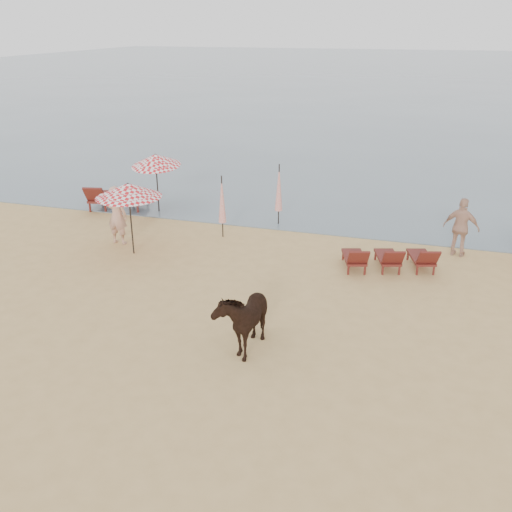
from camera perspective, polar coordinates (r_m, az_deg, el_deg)
The scene contains 11 objects.
ground at distance 10.97m, azimuth -7.79°, elevation -15.02°, with size 120.00×120.00×0.00m, color tan.
sea at distance 88.18m, azimuth 14.83°, elevation 17.41°, with size 160.00×140.00×0.06m, color #51606B.
lounger_cluster_left at distance 22.32m, azimuth -13.77°, elevation 5.79°, with size 2.31×2.25×0.70m.
lounger_cluster_right at distance 16.72m, azimuth 13.18°, elevation -0.15°, with size 2.83×2.13×0.55m.
umbrella_open_left_a at distance 17.36m, azimuth -12.65°, elevation 6.43°, with size 1.97×1.97×2.24m.
umbrella_open_left_b at distance 21.26m, azimuth -10.00°, elevation 9.43°, with size 1.79×1.83×2.28m.
umbrella_closed_left at distance 18.60m, azimuth -3.42°, elevation 5.64°, with size 0.25×0.25×2.08m.
umbrella_closed_right at distance 19.72m, azimuth 2.31°, elevation 6.81°, with size 0.26×0.26×2.16m.
cow at distance 12.35m, azimuth -1.26°, elevation -6.05°, with size 0.81×1.77×1.50m, color black.
beachgoer_left at distance 18.61m, azimuth -13.74°, elevation 4.00°, with size 0.70×0.46×1.91m, color tan.
beachgoer_right_b at distance 18.19m, azimuth 19.84°, elevation 2.70°, with size 1.06×0.44×1.81m, color tan.
Camera 1 is at (3.85, -7.85, 6.63)m, focal length 40.00 mm.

